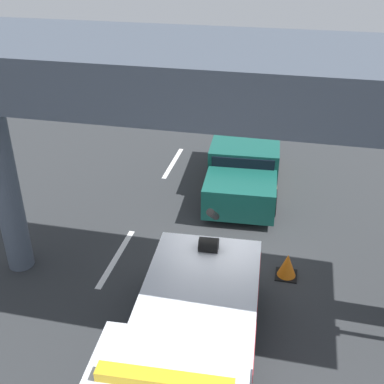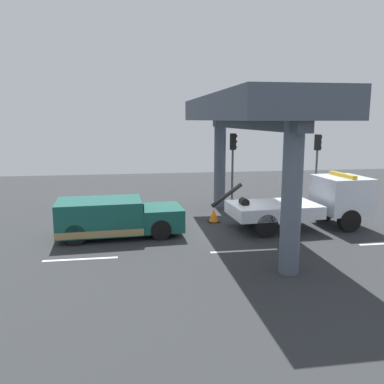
% 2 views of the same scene
% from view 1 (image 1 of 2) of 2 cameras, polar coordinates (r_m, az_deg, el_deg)
% --- Properties ---
extents(ground_plane, '(60.00, 40.00, 0.10)m').
position_cam_1_polar(ground_plane, '(12.63, 3.17, -9.56)').
color(ground_plane, '#2D3033').
extents(lane_stripe_west, '(2.60, 0.16, 0.01)m').
position_cam_1_polar(lane_stripe_west, '(18.11, -2.24, 3.45)').
color(lane_stripe_west, silver).
rests_on(lane_stripe_west, ground).
extents(lane_stripe_mid, '(2.60, 0.16, 0.01)m').
position_cam_1_polar(lane_stripe_mid, '(13.22, -8.89, -7.63)').
color(lane_stripe_mid, silver).
rests_on(lane_stripe_mid, ground).
extents(tow_truck_white, '(7.31, 2.72, 2.46)m').
position_cam_1_polar(tow_truck_white, '(8.87, -1.03, -19.21)').
color(tow_truck_white, silver).
rests_on(tow_truck_white, ground).
extents(towed_van_green, '(5.31, 2.47, 1.58)m').
position_cam_1_polar(towed_van_green, '(16.34, 6.19, 3.35)').
color(towed_van_green, '#145147').
rests_on(towed_van_green, ground).
extents(overpass_structure, '(3.60, 12.18, 5.88)m').
position_cam_1_polar(overpass_structure, '(9.48, 3.17, 12.35)').
color(overpass_structure, '#4C5666').
rests_on(overpass_structure, ground).
extents(traffic_cone_orange, '(0.54, 0.54, 0.65)m').
position_cam_1_polar(traffic_cone_orange, '(12.51, 11.12, -8.51)').
color(traffic_cone_orange, orange).
rests_on(traffic_cone_orange, ground).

